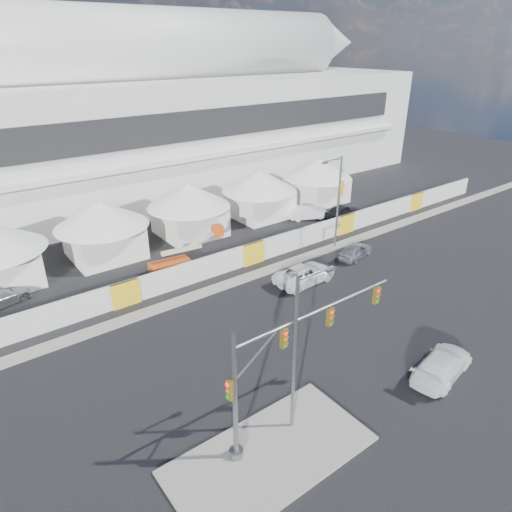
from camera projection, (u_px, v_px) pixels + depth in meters
ground at (317, 374)px, 27.53m from camera, size 160.00×160.00×0.00m
median_island at (270, 455)px, 22.06m from camera, size 10.00×5.00×0.15m
far_curb at (372, 234)px, 47.42m from camera, size 80.00×1.20×0.12m
stadium at (143, 117)px, 58.18m from camera, size 80.00×24.80×21.98m
tent_row at (148, 214)px, 43.77m from camera, size 53.40×8.40×5.40m
hoarding_fence at (253, 253)px, 40.83m from camera, size 70.00×0.25×2.00m
scaffold_tower at (368, 122)px, 76.00m from camera, size 4.40×4.40×12.00m
sedan_silver at (355, 251)px, 42.04m from camera, size 2.43×4.35×1.40m
pickup_curb at (305, 274)px, 37.68m from camera, size 2.67×5.59×1.54m
pickup_near at (442, 365)px, 27.14m from camera, size 3.03×5.57×1.53m
lot_car_a at (308, 213)px, 51.23m from camera, size 3.35×4.77×1.49m
lot_car_b at (342, 211)px, 51.44m from camera, size 2.21×4.76×1.58m
traffic_mast at (274, 370)px, 21.40m from camera, size 10.39×0.70×7.20m
streetlight_median at (299, 344)px, 21.66m from camera, size 2.42×0.24×8.74m
streetlight_curb at (337, 197)px, 42.09m from camera, size 2.65×0.60×8.94m
boom_lift at (177, 261)px, 39.52m from camera, size 6.94×1.93×3.48m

